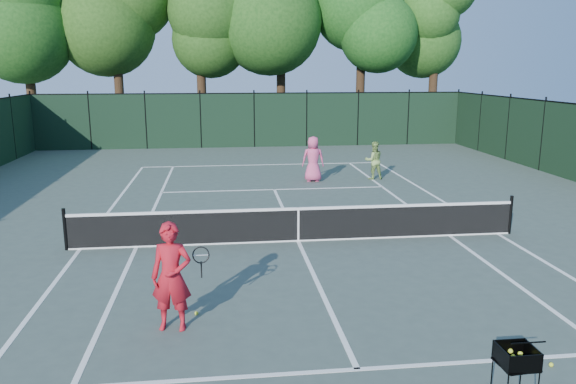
{
  "coord_description": "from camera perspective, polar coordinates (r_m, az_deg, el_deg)",
  "views": [
    {
      "loc": [
        -1.95,
        -13.84,
        4.41
      ],
      "look_at": [
        -0.15,
        1.0,
        1.1
      ],
      "focal_mm": 35.0,
      "sensor_mm": 36.0,
      "label": 1
    }
  ],
  "objects": [
    {
      "name": "tennis_net",
      "position": [
        14.52,
        1.05,
        -3.24
      ],
      "size": [
        11.69,
        0.09,
        1.06
      ],
      "color": "black",
      "rests_on": "ground"
    },
    {
      "name": "baseline_far",
      "position": [
        26.17,
        -2.57,
        2.78
      ],
      "size": [
        10.97,
        0.1,
        0.01
      ],
      "primitive_type": "cube",
      "color": "white",
      "rests_on": "ground"
    },
    {
      "name": "service_line_far",
      "position": [
        20.8,
        -1.4,
        0.26
      ],
      "size": [
        8.23,
        0.1,
        0.01
      ],
      "primitive_type": "cube",
      "color": "white",
      "rests_on": "ground"
    },
    {
      "name": "fence_far",
      "position": [
        32.03,
        -3.45,
        7.26
      ],
      "size": [
        24.0,
        0.05,
        3.0
      ],
      "primitive_type": "cube",
      "color": "black",
      "rests_on": "ground"
    },
    {
      "name": "loose_ball_midcourt",
      "position": [
        10.61,
        -9.28,
        -12.05
      ],
      "size": [
        0.07,
        0.07,
        0.07
      ],
      "primitive_type": "sphere",
      "color": "#E2F532",
      "rests_on": "ground"
    },
    {
      "name": "ground",
      "position": [
        14.66,
        1.04,
        -5.03
      ],
      "size": [
        90.0,
        90.0,
        0.0
      ],
      "primitive_type": "plane",
      "color": "#404E46",
      "rests_on": "ground"
    },
    {
      "name": "coach",
      "position": [
        9.83,
        -11.74,
        -8.42
      ],
      "size": [
        1.02,
        0.61,
        1.9
      ],
      "rotation": [
        0.0,
        0.0,
        -0.14
      ],
      "color": "red",
      "rests_on": "ground"
    },
    {
      "name": "tree_0",
      "position": [
        37.21,
        -25.37,
        17.13
      ],
      "size": [
        6.4,
        6.4,
        13.14
      ],
      "color": "black",
      "rests_on": "ground"
    },
    {
      "name": "sideline_singles_right",
      "position": [
        15.74,
        16.09,
        -4.28
      ],
      "size": [
        0.1,
        23.77,
        0.01
      ],
      "primitive_type": "cube",
      "color": "white",
      "rests_on": "ground"
    },
    {
      "name": "service_line_near",
      "position": [
        8.86,
        7.06,
        -17.44
      ],
      "size": [
        8.23,
        0.1,
        0.01
      ],
      "primitive_type": "cube",
      "color": "white",
      "rests_on": "ground"
    },
    {
      "name": "tree_5",
      "position": [
        38.69,
        14.88,
        16.99
      ],
      "size": [
        5.8,
        5.8,
        12.23
      ],
      "color": "black",
      "rests_on": "ground"
    },
    {
      "name": "tree_2",
      "position": [
        35.81,
        -9.02,
        17.66
      ],
      "size": [
        6.0,
        6.0,
        12.4
      ],
      "color": "black",
      "rests_on": "ground"
    },
    {
      "name": "player_pink",
      "position": [
        22.21,
        2.57,
        3.37
      ],
      "size": [
        0.93,
        0.66,
        1.79
      ],
      "rotation": [
        0.0,
        0.0,
        3.03
      ],
      "color": "#DA4D80",
      "rests_on": "ground"
    },
    {
      "name": "sideline_doubles_right",
      "position": [
        16.32,
        20.54,
        -4.0
      ],
      "size": [
        0.1,
        23.77,
        0.01
      ],
      "primitive_type": "cube",
      "color": "white",
      "rests_on": "ground"
    },
    {
      "name": "loose_ball_near_cart",
      "position": [
        9.71,
        25.17,
        -15.59
      ],
      "size": [
        0.07,
        0.07,
        0.07
      ],
      "primitive_type": "sphere",
      "color": "#CDE02D",
      "rests_on": "ground"
    },
    {
      "name": "sideline_doubles_left",
      "position": [
        14.95,
        -20.37,
        -5.47
      ],
      "size": [
        0.1,
        23.77,
        0.01
      ],
      "primitive_type": "cube",
      "color": "white",
      "rests_on": "ground"
    },
    {
      "name": "ball_hopper",
      "position": [
        8.17,
        22.22,
        -15.26
      ],
      "size": [
        0.5,
        0.5,
        0.88
      ],
      "rotation": [
        0.0,
        0.0,
        0.09
      ],
      "color": "black",
      "rests_on": "ground"
    },
    {
      "name": "center_service_line",
      "position": [
        14.65,
        1.04,
        -5.02
      ],
      "size": [
        0.1,
        12.8,
        0.01
      ],
      "primitive_type": "cube",
      "color": "white",
      "rests_on": "ground"
    },
    {
      "name": "tree_4",
      "position": [
        36.74,
        7.58,
        18.22
      ],
      "size": [
        6.2,
        6.2,
        12.97
      ],
      "color": "black",
      "rests_on": "ground"
    },
    {
      "name": "player_green",
      "position": [
        22.92,
        8.71,
        3.19
      ],
      "size": [
        0.76,
        0.61,
        1.53
      ],
      "rotation": [
        0.0,
        0.0,
        3.18
      ],
      "color": "#8BAF57",
      "rests_on": "ground"
    },
    {
      "name": "sideline_singles_left",
      "position": [
        14.68,
        -15.15,
        -5.43
      ],
      "size": [
        0.1,
        23.77,
        0.01
      ],
      "primitive_type": "cube",
      "color": "white",
      "rests_on": "ground"
    }
  ]
}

